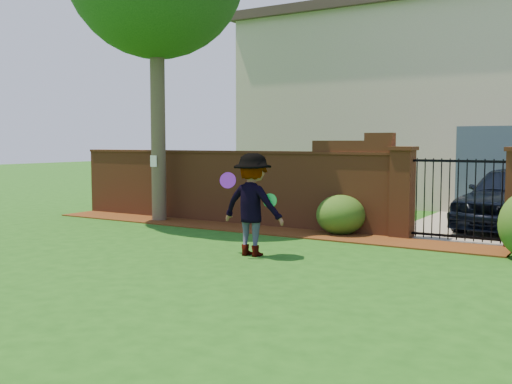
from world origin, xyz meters
The scene contains 13 objects.
ground centered at (0.00, 0.00, -0.01)m, with size 80.00×80.00×0.01m, color #184912.
mulch_bed centered at (-0.95, 3.34, 0.01)m, with size 11.10×1.08×0.03m, color #3E1F0B.
brick_wall centered at (-2.01, 4.00, 0.93)m, with size 8.70×0.31×2.16m.
pillar_left centered at (2.40, 4.00, 0.96)m, with size 0.50×0.50×1.88m.
iron_gate centered at (3.50, 4.00, 0.85)m, with size 1.78×0.03×1.60m.
driveway centered at (3.50, 8.00, 0.01)m, with size 3.20×8.00×0.01m, color gray.
house centered at (1.00, 12.00, 3.16)m, with size 12.40×6.40×6.30m.
car centered at (4.13, 6.33, 0.73)m, with size 1.73×4.30×1.47m, color black.
paper_notice centered at (-3.60, 3.21, 1.50)m, with size 0.20×0.01×0.28m, color white.
shrub_left centered at (1.17, 3.71, 0.43)m, with size 1.04×1.04×0.85m, color #1C4916.
man centered at (0.78, 0.74, 0.89)m, with size 1.15×0.66×1.78m, color gray.
frisbee_purple centered at (0.51, 0.44, 1.32)m, with size 0.28×0.28×0.03m, color purple.
frisbee_green centered at (1.14, 0.76, 0.98)m, with size 0.24×0.24×0.02m, color green.
Camera 1 is at (6.16, -7.84, 1.97)m, focal length 41.49 mm.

